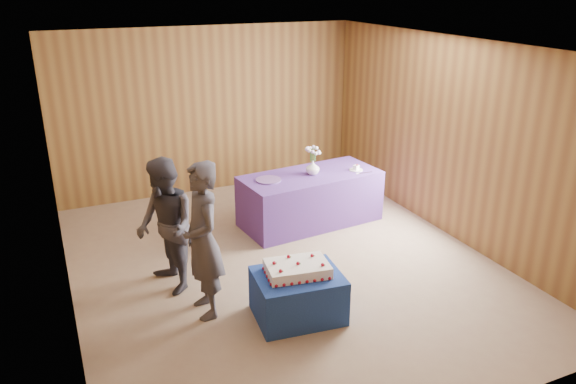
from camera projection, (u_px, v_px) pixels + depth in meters
ground at (283, 264)px, 7.10m from camera, size 6.00×6.00×0.00m
room_shell at (282, 126)px, 6.45m from camera, size 5.04×6.04×2.72m
cake_table at (298, 296)px, 5.93m from camera, size 0.97×0.79×0.50m
serving_table at (310, 199)px, 8.19m from camera, size 2.08×1.09×0.75m
sheet_cake at (297, 268)px, 5.85m from camera, size 0.74×0.56×0.16m
vase at (313, 168)px, 8.02m from camera, size 0.26×0.26×0.20m
flower_spray at (313, 151)px, 7.93m from camera, size 0.23×0.23×0.18m
platter at (268, 180)px, 7.80m from camera, size 0.39×0.39×0.02m
plate at (356, 170)px, 8.22m from camera, size 0.20×0.20×0.01m
cake_slice at (356, 167)px, 8.20m from camera, size 0.10×0.09×0.09m
knife at (364, 173)px, 8.10m from camera, size 0.26×0.04×0.00m
guest_left at (203, 241)px, 5.80m from camera, size 0.41×0.63×1.70m
guest_right at (166, 227)px, 6.28m from camera, size 0.70×0.84×1.57m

